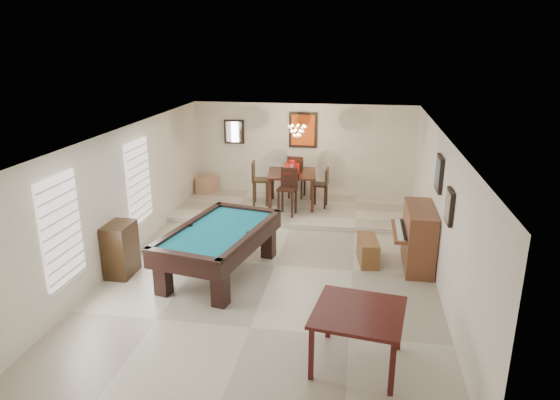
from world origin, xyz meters
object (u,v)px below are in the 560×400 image
(upright_piano, at_px, (411,237))
(flower_vase, at_px, (292,164))
(square_table, at_px, (357,337))
(dining_chair_west, at_px, (261,183))
(apothecary_chest, at_px, (121,249))
(dining_chair_east, at_px, (320,188))
(dining_chair_south, at_px, (287,192))
(dining_chair_north, at_px, (297,176))
(dining_table, at_px, (292,187))
(chandelier, at_px, (297,126))
(corner_bench, at_px, (207,184))
(piano_bench, at_px, (368,250))
(pool_table, at_px, (220,252))

(upright_piano, xyz_separation_m, flower_vase, (-2.73, 2.94, 0.63))
(square_table, bearing_deg, dining_chair_west, 112.36)
(square_table, bearing_deg, flower_vase, 105.72)
(apothecary_chest, distance_m, dining_chair_east, 5.38)
(dining_chair_south, distance_m, dining_chair_north, 1.49)
(apothecary_chest, height_order, dining_chair_south, dining_chair_south)
(apothecary_chest, distance_m, dining_table, 4.96)
(upright_piano, relative_size, chandelier, 2.36)
(dining_chair_north, height_order, corner_bench, dining_chair_north)
(dining_table, height_order, dining_chair_east, dining_chair_east)
(piano_bench, distance_m, dining_table, 3.52)
(flower_vase, relative_size, dining_chair_west, 0.19)
(apothecary_chest, bearing_deg, dining_table, 58.27)
(apothecary_chest, bearing_deg, chandelier, 55.62)
(apothecary_chest, height_order, flower_vase, flower_vase)
(flower_vase, bearing_deg, chandelier, -51.27)
(pool_table, relative_size, square_table, 2.27)
(square_table, relative_size, flower_vase, 5.45)
(upright_piano, bearing_deg, flower_vase, 132.87)
(square_table, relative_size, dining_chair_south, 1.02)
(piano_bench, bearing_deg, chandelier, 123.01)
(flower_vase, bearing_deg, pool_table, -101.63)
(upright_piano, height_order, dining_chair_north, dining_chair_north)
(piano_bench, bearing_deg, dining_chair_west, 133.36)
(pool_table, distance_m, apothecary_chest, 1.83)
(dining_chair_west, bearing_deg, chandelier, -104.79)
(apothecary_chest, height_order, dining_table, dining_table)
(apothecary_chest, distance_m, flower_vase, 5.01)
(square_table, distance_m, dining_table, 6.51)
(pool_table, distance_m, upright_piano, 3.67)
(pool_table, height_order, dining_table, dining_table)
(piano_bench, relative_size, corner_bench, 1.72)
(apothecary_chest, height_order, dining_chair_east, dining_chair_east)
(upright_piano, distance_m, flower_vase, 4.07)
(piano_bench, xyz_separation_m, dining_chair_north, (-1.88, 3.65, 0.46))
(upright_piano, distance_m, dining_chair_west, 4.57)
(pool_table, height_order, dining_chair_south, dining_chair_south)
(piano_bench, height_order, dining_chair_north, dining_chair_north)
(piano_bench, height_order, apothecary_chest, apothecary_chest)
(upright_piano, height_order, chandelier, chandelier)
(pool_table, bearing_deg, dining_chair_south, 87.47)
(dining_chair_south, bearing_deg, dining_table, 96.92)
(dining_table, relative_size, dining_chair_west, 1.07)
(dining_chair_east, height_order, chandelier, chandelier)
(square_table, xyz_separation_m, chandelier, (-1.61, 6.08, 1.80))
(dining_table, bearing_deg, corner_bench, 163.22)
(apothecary_chest, relative_size, corner_bench, 1.95)
(upright_piano, xyz_separation_m, chandelier, (-2.58, 2.76, 1.61))
(dining_chair_north, height_order, chandelier, chandelier)
(flower_vase, distance_m, dining_chair_east, 0.94)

